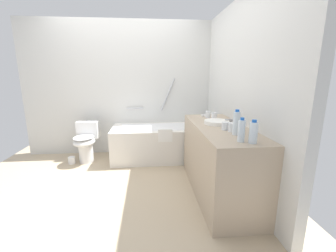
{
  "coord_description": "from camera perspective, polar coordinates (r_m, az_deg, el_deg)",
  "views": [
    {
      "loc": [
        0.41,
        -2.8,
        1.41
      ],
      "look_at": [
        0.68,
        0.08,
        0.74
      ],
      "focal_mm": 23.59,
      "sensor_mm": 36.0,
      "label": 1
    }
  ],
  "objects": [
    {
      "name": "water_bottle_1",
      "position": [
        2.25,
        17.29,
        0.76
      ],
      "size": [
        0.07,
        0.07,
        0.25
      ],
      "color": "silver",
      "rests_on": "vanity_counter"
    },
    {
      "name": "bathtub",
      "position": [
        3.8,
        -1.59,
        -3.99
      ],
      "size": [
        1.67,
        0.75,
        1.36
      ],
      "color": "silver",
      "rests_on": "ground_plane"
    },
    {
      "name": "toilet_paper_roll",
      "position": [
        3.96,
        -23.62,
        -8.11
      ],
      "size": [
        0.11,
        0.11,
        0.11
      ],
      "primitive_type": "cylinder",
      "color": "white",
      "rests_on": "ground_plane"
    },
    {
      "name": "drinking_glass_1",
      "position": [
        3.02,
        11.87,
        2.6
      ],
      "size": [
        0.08,
        0.08,
        0.08
      ],
      "primitive_type": "cylinder",
      "color": "white",
      "rests_on": "vanity_counter"
    },
    {
      "name": "sink_basin",
      "position": [
        2.71,
        12.47,
        0.98
      ],
      "size": [
        0.3,
        0.3,
        0.04
      ],
      "primitive_type": "cylinder",
      "color": "white",
      "rests_on": "vanity_counter"
    },
    {
      "name": "drinking_glass_0",
      "position": [
        2.37,
        16.2,
        -0.31
      ],
      "size": [
        0.08,
        0.08,
        0.1
      ],
      "primitive_type": "cylinder",
      "color": "white",
      "rests_on": "vanity_counter"
    },
    {
      "name": "water_bottle_0",
      "position": [
        2.03,
        18.45,
        -1.12
      ],
      "size": [
        0.06,
        0.06,
        0.22
      ],
      "color": "silver",
      "rests_on": "vanity_counter"
    },
    {
      "name": "water_bottle_2",
      "position": [
        2.02,
        21.21,
        -1.56
      ],
      "size": [
        0.07,
        0.07,
        0.21
      ],
      "color": "silver",
      "rests_on": "vanity_counter"
    },
    {
      "name": "drinking_glass_2",
      "position": [
        3.09,
        10.29,
        2.97
      ],
      "size": [
        0.07,
        0.07,
        0.09
      ],
      "primitive_type": "cylinder",
      "color": "white",
      "rests_on": "vanity_counter"
    },
    {
      "name": "drinking_glass_3",
      "position": [
        2.44,
        14.54,
        -0.0
      ],
      "size": [
        0.07,
        0.07,
        0.08
      ],
      "primitive_type": "cylinder",
      "color": "white",
      "rests_on": "vanity_counter"
    },
    {
      "name": "wall_back_tiled",
      "position": [
        4.08,
        -11.19,
        9.35
      ],
      "size": [
        3.46,
        0.1,
        2.33
      ],
      "primitive_type": "cube",
      "color": "silver",
      "rests_on": "ground_plane"
    },
    {
      "name": "wall_right_mirror",
      "position": [
        3.04,
        17.5,
        7.81
      ],
      "size": [
        0.1,
        2.8,
        2.33
      ],
      "primitive_type": "cube",
      "color": "silver",
      "rests_on": "ground_plane"
    },
    {
      "name": "toilet",
      "position": [
        3.89,
        -20.45,
        -3.66
      ],
      "size": [
        0.36,
        0.53,
        0.66
      ],
      "rotation": [
        0.0,
        0.0,
        -1.61
      ],
      "color": "white",
      "rests_on": "ground_plane"
    },
    {
      "name": "vanity_counter",
      "position": [
        2.73,
        12.94,
        -8.57
      ],
      "size": [
        0.57,
        1.56,
        0.84
      ],
      "primitive_type": "cube",
      "color": "tan",
      "rests_on": "ground_plane"
    },
    {
      "name": "ground_plane",
      "position": [
        3.16,
        -12.55,
        -13.8
      ],
      "size": [
        4.06,
        4.06,
        0.0
      ],
      "primitive_type": "plane",
      "color": "tan"
    },
    {
      "name": "sink_faucet",
      "position": [
        2.77,
        16.02,
        1.14
      ],
      "size": [
        0.1,
        0.15,
        0.06
      ],
      "color": "#AAAAAF",
      "rests_on": "vanity_counter"
    },
    {
      "name": "soap_dish",
      "position": [
        3.2,
        9.45,
        2.7
      ],
      "size": [
        0.09,
        0.06,
        0.02
      ],
      "primitive_type": "cube",
      "color": "white",
      "rests_on": "vanity_counter"
    }
  ]
}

